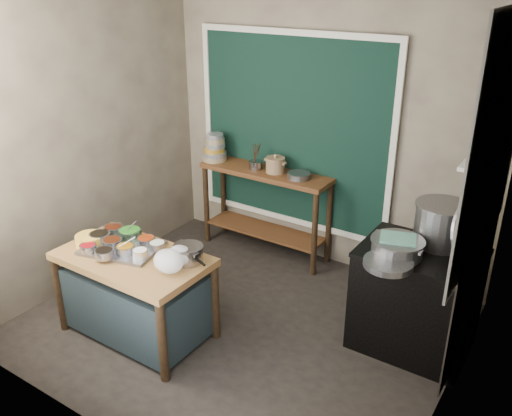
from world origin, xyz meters
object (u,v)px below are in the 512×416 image
Objects in this scene: back_counter at (265,212)px; saucepan at (188,254)px; stove_block at (415,301)px; yellow_basin at (90,240)px; utensil_cup at (256,165)px; stock_pot at (441,224)px; condiment_tray at (122,248)px; steamer at (397,247)px; ceramic_crock at (275,166)px; prep_table at (136,295)px.

back_counter is 5.78× the size of saucepan.
stove_block reaches higher than yellow_basin.
utensil_cup is 0.33× the size of stock_pot.
steamer is (2.01, 0.92, 0.18)m from condiment_tray.
back_counter is 0.53m from utensil_cup.
condiment_tray is at bearing -149.95° from stock_pot.
back_counter reaches higher than yellow_basin.
stove_block is 3.76× the size of yellow_basin.
ceramic_crock is at bearing 163.72° from stock_pot.
back_counter is at bearing 74.47° from yellow_basin.
saucepan reaches higher than stove_block.
condiment_tray is 0.30m from yellow_basin.
stove_block is (2.00, 1.13, 0.05)m from prep_table.
steamer is at bearing 23.78° from yellow_basin.
stock_pot is at bearing 32.80° from prep_table.
condiment_tray is 1.40× the size of stock_pot.
utensil_cup reaches higher than steamer.
stock_pot is (1.85, -0.54, 0.03)m from ceramic_crock.
stock_pot reaches higher than ceramic_crock.
back_counter is at bearing -178.39° from ceramic_crock.
prep_table is 1.93m from utensil_cup.
yellow_basin is 2.50m from steamer.
stove_block is 2.05× the size of stock_pot.
condiment_tray is 0.61m from saucepan.
prep_table is at bearing -13.21° from condiment_tray.
steamer is (2.29, 1.01, 0.15)m from yellow_basin.
prep_table is at bearing -150.64° from stove_block.
saucepan is (0.44, 0.18, 0.44)m from prep_table.
utensil_cup is 0.23m from ceramic_crock.
stove_block is 2.73m from yellow_basin.
back_counter is at bearing 152.74° from steamer.
utensil_cup is 0.35× the size of steamer.
back_counter is (0.10, 1.86, 0.10)m from prep_table.
back_counter is 1.86m from condiment_tray.
prep_table is 3.02× the size of steamer.
stock_pot reaches higher than back_counter.
prep_table is 1.86m from back_counter.
saucepan is at bearing 15.28° from yellow_basin.
prep_table is 0.42m from condiment_tray.
steamer is (1.85, 0.95, 0.57)m from prep_table.
stove_block is 2.44m from condiment_tray.
stock_pot is at bearing 28.82° from yellow_basin.
steamer reaches higher than yellow_basin.
condiment_tray is 2.58m from stock_pot.
condiment_tray is at bearing 18.13° from yellow_basin.
ceramic_crock is (-0.22, 1.68, 0.20)m from saucepan.
saucepan is 2.00m from stock_pot.
saucepan is 1.72m from utensil_cup.
condiment_tray is at bearing -94.48° from utensil_cup.
prep_table is 2.16m from steamer.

